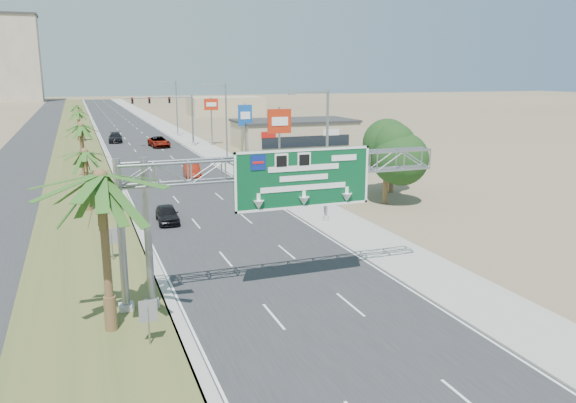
% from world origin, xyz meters
% --- Properties ---
extents(ground, '(600.00, 600.00, 0.00)m').
position_xyz_m(ground, '(0.00, 0.00, 0.00)').
color(ground, '#8C7A59').
rests_on(ground, ground).
extents(road, '(12.00, 300.00, 0.02)m').
position_xyz_m(road, '(0.00, 110.00, 0.01)').
color(road, '#28282B').
rests_on(road, ground).
extents(sidewalk_right, '(4.00, 300.00, 0.10)m').
position_xyz_m(sidewalk_right, '(8.50, 110.00, 0.05)').
color(sidewalk_right, '#9E9B93').
rests_on(sidewalk_right, ground).
extents(median_grass, '(7.00, 300.00, 0.12)m').
position_xyz_m(median_grass, '(-10.00, 110.00, 0.06)').
color(median_grass, '#4A5826').
rests_on(median_grass, ground).
extents(opposing_road, '(8.00, 300.00, 0.02)m').
position_xyz_m(opposing_road, '(-17.00, 110.00, 0.01)').
color(opposing_road, '#28282B').
rests_on(opposing_road, ground).
extents(sign_gantry, '(16.75, 1.24, 7.50)m').
position_xyz_m(sign_gantry, '(-1.06, 9.93, 6.06)').
color(sign_gantry, gray).
rests_on(sign_gantry, ground).
extents(palm_near, '(5.70, 5.70, 8.35)m').
position_xyz_m(palm_near, '(-9.20, 8.00, 6.93)').
color(palm_near, brown).
rests_on(palm_near, ground).
extents(palm_row_b, '(3.99, 3.99, 5.95)m').
position_xyz_m(palm_row_b, '(-9.50, 32.00, 4.90)').
color(palm_row_b, brown).
rests_on(palm_row_b, ground).
extents(palm_row_c, '(3.99, 3.99, 6.75)m').
position_xyz_m(palm_row_c, '(-9.50, 48.00, 5.66)').
color(palm_row_c, brown).
rests_on(palm_row_c, ground).
extents(palm_row_d, '(3.99, 3.99, 5.45)m').
position_xyz_m(palm_row_d, '(-9.50, 66.00, 4.42)').
color(palm_row_d, brown).
rests_on(palm_row_d, ground).
extents(palm_row_e, '(3.99, 3.99, 6.15)m').
position_xyz_m(palm_row_e, '(-9.50, 85.00, 5.09)').
color(palm_row_e, brown).
rests_on(palm_row_e, ground).
extents(palm_row_f, '(3.99, 3.99, 5.75)m').
position_xyz_m(palm_row_f, '(-9.50, 110.00, 4.71)').
color(palm_row_f, brown).
rests_on(palm_row_f, ground).
extents(streetlight_near, '(3.27, 0.44, 10.00)m').
position_xyz_m(streetlight_near, '(7.30, 22.00, 4.69)').
color(streetlight_near, gray).
rests_on(streetlight_near, ground).
extents(streetlight_mid, '(3.27, 0.44, 10.00)m').
position_xyz_m(streetlight_mid, '(7.30, 52.00, 4.69)').
color(streetlight_mid, gray).
rests_on(streetlight_mid, ground).
extents(streetlight_far, '(3.27, 0.44, 10.00)m').
position_xyz_m(streetlight_far, '(7.30, 88.00, 4.69)').
color(streetlight_far, gray).
rests_on(streetlight_far, ground).
extents(signal_mast, '(10.28, 0.71, 8.00)m').
position_xyz_m(signal_mast, '(5.17, 71.97, 4.85)').
color(signal_mast, gray).
rests_on(signal_mast, ground).
extents(store_building, '(18.00, 10.00, 4.00)m').
position_xyz_m(store_building, '(22.00, 66.00, 2.00)').
color(store_building, tan).
rests_on(store_building, ground).
extents(oak_near, '(4.50, 4.50, 6.80)m').
position_xyz_m(oak_near, '(15.00, 26.00, 4.53)').
color(oak_near, brown).
rests_on(oak_near, ground).
extents(oak_far, '(3.50, 3.50, 5.60)m').
position_xyz_m(oak_far, '(18.00, 30.00, 3.82)').
color(oak_far, brown).
rests_on(oak_far, ground).
extents(median_signback_a, '(0.75, 0.08, 2.08)m').
position_xyz_m(median_signback_a, '(-7.80, 6.00, 1.45)').
color(median_signback_a, gray).
rests_on(median_signback_a, ground).
extents(median_signback_b, '(0.75, 0.08, 2.08)m').
position_xyz_m(median_signback_b, '(-8.50, 18.00, 1.45)').
color(median_signback_b, gray).
rests_on(median_signback_b, ground).
extents(tower_distant, '(20.00, 16.00, 35.00)m').
position_xyz_m(tower_distant, '(-32.00, 250.00, 17.50)').
color(tower_distant, gray).
rests_on(tower_distant, ground).
extents(building_distant_right, '(20.00, 12.00, 5.00)m').
position_xyz_m(building_distant_right, '(30.00, 140.00, 2.50)').
color(building_distant_right, tan).
rests_on(building_distant_right, ground).
extents(car_left_lane, '(1.74, 4.00, 1.34)m').
position_xyz_m(car_left_lane, '(-3.97, 26.08, 0.67)').
color(car_left_lane, black).
rests_on(car_left_lane, ground).
extents(car_mid_lane, '(2.17, 4.95, 1.58)m').
position_xyz_m(car_mid_lane, '(1.50, 44.26, 0.79)').
color(car_mid_lane, maroon).
rests_on(car_mid_lane, ground).
extents(car_right_lane, '(3.07, 5.94, 1.60)m').
position_xyz_m(car_right_lane, '(2.00, 73.15, 0.80)').
color(car_right_lane, gray).
rests_on(car_right_lane, ground).
extents(car_far, '(2.60, 5.50, 1.55)m').
position_xyz_m(car_far, '(-3.96, 82.09, 0.77)').
color(car_far, black).
rests_on(car_far, ground).
extents(pole_sign_red_near, '(2.41, 0.41, 7.97)m').
position_xyz_m(pole_sign_red_near, '(9.00, 36.75, 6.18)').
color(pole_sign_red_near, gray).
rests_on(pole_sign_red_near, ground).
extents(pole_sign_blue, '(2.01, 0.43, 7.08)m').
position_xyz_m(pole_sign_blue, '(12.90, 62.18, 5.14)').
color(pole_sign_blue, gray).
rests_on(pole_sign_blue, ground).
extents(pole_sign_red_far, '(2.22, 0.56, 7.62)m').
position_xyz_m(pole_sign_red_far, '(10.24, 72.06, 5.98)').
color(pole_sign_red_far, gray).
rests_on(pole_sign_red_far, ground).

